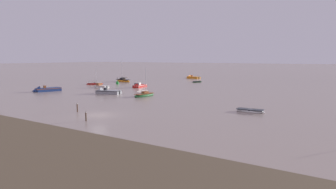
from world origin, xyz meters
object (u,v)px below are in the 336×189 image
motorboat_moored_0 (44,90)px  channel_buoy (117,83)px  motorboat_moored_2 (105,92)px  mooring_post_right (77,108)px  sailboat_moored_0 (95,84)px  sailboat_moored_2 (123,81)px  mooring_post_near (86,117)px  rowboat_moored_2 (197,82)px  motorboat_moored_5 (138,86)px  rowboat_moored_1 (250,111)px  sailboat_moored_3 (144,95)px  motorboat_moored_6 (192,78)px  motorboat_moored_1 (100,87)px

motorboat_moored_0 → channel_buoy: (1.32, 24.66, 0.15)m
motorboat_moored_2 → mooring_post_right: bearing=109.2°
sailboat_moored_0 → sailboat_moored_2: bearing=40.7°
motorboat_moored_2 → mooring_post_near: 29.28m
rowboat_moored_2 → motorboat_moored_5: size_ratio=0.61×
motorboat_moored_2 → rowboat_moored_1: 35.28m
sailboat_moored_3 → mooring_post_near: size_ratio=4.61×
rowboat_moored_1 → rowboat_moored_2: (-31.06, 43.66, -0.04)m
motorboat_moored_6 → channel_buoy: bearing=87.4°
sailboat_moored_0 → channel_buoy: (5.00, 4.75, 0.22)m
sailboat_moored_0 → motorboat_moored_0: 20.25m
rowboat_moored_1 → motorboat_moored_5: motorboat_moored_5 is taller
rowboat_moored_2 → sailboat_moored_2: (-22.81, -11.12, 0.20)m
motorboat_moored_0 → sailboat_moored_3: sailboat_moored_3 is taller
motorboat_moored_1 → motorboat_moored_2: motorboat_moored_2 is taller
rowboat_moored_2 → motorboat_moored_6: size_ratio=0.54×
rowboat_moored_1 → sailboat_moored_3: size_ratio=0.68×
mooring_post_right → motorboat_moored_1: bearing=130.5°
motorboat_moored_1 → motorboat_moored_2: (11.01, -9.08, 0.02)m
motorboat_moored_2 → sailboat_moored_3: (10.38, 1.18, -0.03)m
sailboat_moored_3 → mooring_post_right: (2.42, -19.94, 0.38)m
sailboat_moored_2 → mooring_post_right: sailboat_moored_2 is taller
sailboat_moored_0 → motorboat_moored_2: 24.35m
rowboat_moored_2 → sailboat_moored_3: bearing=43.9°
motorboat_moored_6 → motorboat_moored_1: bearing=94.3°
rowboat_moored_1 → rowboat_moored_2: 53.58m
motorboat_moored_0 → mooring_post_right: (28.32, -13.83, 0.33)m
mooring_post_near → rowboat_moored_2: bearing=103.7°
motorboat_moored_2 → motorboat_moored_6: bearing=-98.5°
mooring_post_right → mooring_post_near: bearing=-31.4°
sailboat_moored_3 → motorboat_moored_5: bearing=48.9°
motorboat_moored_1 → channel_buoy: 11.12m
mooring_post_near → sailboat_moored_0: bearing=135.5°
motorboat_moored_1 → motorboat_moored_5: 10.61m
rowboat_moored_1 → channel_buoy: channel_buoy is taller
sailboat_moored_0 → motorboat_moored_2: bearing=-86.0°
motorboat_moored_0 → motorboat_moored_5: 23.97m
rowboat_moored_2 → motorboat_moored_1: bearing=7.6°
mooring_post_right → motorboat_moored_0: bearing=154.0°
channel_buoy → mooring_post_right: size_ratio=1.54×
motorboat_moored_5 → sailboat_moored_3: sailboat_moored_3 is taller
motorboat_moored_5 → motorboat_moored_2: bearing=0.6°
motorboat_moored_1 → rowboat_moored_1: bearing=165.7°
motorboat_moored_1 → rowboat_moored_1: 48.00m
motorboat_moored_0 → rowboat_moored_2: motorboat_moored_0 is taller
motorboat_moored_2 → rowboat_moored_1: bearing=157.1°
sailboat_moored_0 → motorboat_moored_1: size_ratio=1.12×
sailboat_moored_3 → sailboat_moored_2: bearing=54.4°
sailboat_moored_0 → sailboat_moored_2: (0.28, 12.79, 0.10)m
channel_buoy → motorboat_moored_0: bearing=-93.1°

